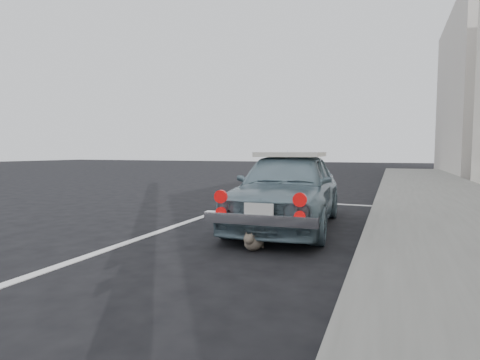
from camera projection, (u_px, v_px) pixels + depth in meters
name	position (u px, v px, depth m)	size (l,w,h in m)	color
ground	(34.00, 327.00, 2.41)	(80.00, 80.00, 0.00)	black
pline_front	(312.00, 203.00, 8.22)	(3.00, 0.12, 0.01)	silver
pline_side	(170.00, 228.00, 5.52)	(0.12, 7.00, 0.01)	silver
retro_coupe	(288.00, 188.00, 5.66)	(1.59, 3.46, 1.15)	gray
cat	(253.00, 241.00, 4.26)	(0.22, 0.44, 0.24)	#655B4D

